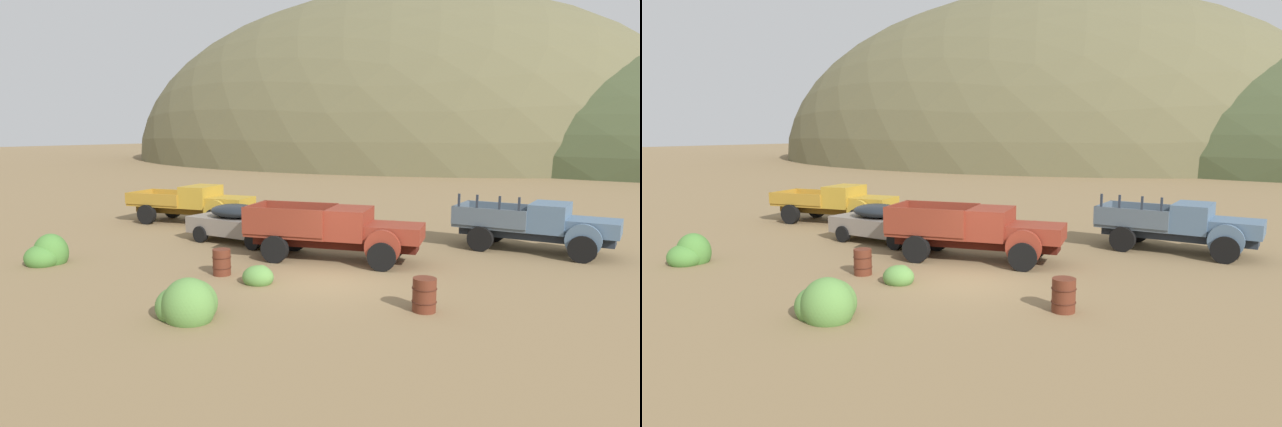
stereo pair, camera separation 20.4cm
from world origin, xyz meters
TOP-DOWN VIEW (x-y plane):
  - ground_plane at (0.00, 0.00)m, footprint 300.00×300.00m
  - hill_center at (-28.59, 69.54)m, footprint 90.27×69.52m
  - truck_mustard at (-10.77, 5.79)m, footprint 6.57×3.30m
  - car_primer_gray at (-5.98, 3.27)m, footprint 4.73×2.14m
  - truck_rust_red at (-0.86, 2.62)m, footprint 6.47×3.43m
  - truck_chalk_blue at (4.98, 7.73)m, footprint 5.84×2.45m
  - oil_drum_foreground at (3.51, -1.16)m, footprint 0.64×0.64m
  - oil_drum_by_truck at (-3.29, -1.12)m, footprint 0.61×0.61m
  - bush_front_right at (-1.70, -1.25)m, footprint 0.98×0.89m
  - bush_near_barrel at (-9.47, -3.14)m, footprint 1.25×1.44m
  - bush_front_left at (-1.29, -4.65)m, footprint 1.64×1.53m
  - bush_back_edge at (-15.69, 10.03)m, footprint 1.48×1.25m
  - bush_between_trucks at (-6.92, 8.97)m, footprint 0.63×0.51m
  - bush_lone_scrub at (-6.21, 5.45)m, footprint 1.19×0.96m

SIDE VIEW (x-z plane):
  - ground_plane at x=0.00m, z-range 0.00..0.00m
  - hill_center at x=-28.59m, z-range -25.57..25.57m
  - bush_between_trucks at x=-6.92m, z-range -0.12..0.39m
  - bush_front_right at x=-1.70m, z-range -0.16..0.54m
  - bush_lone_scrub at x=-6.21m, z-range -0.27..0.82m
  - bush_back_edge at x=-15.69m, z-range -0.31..0.93m
  - bush_near_barrel at x=-9.47m, z-range -0.36..0.97m
  - bush_front_left at x=-1.29m, z-range -0.35..1.02m
  - oil_drum_by_truck at x=-3.29m, z-range 0.00..0.84m
  - oil_drum_foreground at x=3.51m, z-range 0.00..0.87m
  - car_primer_gray at x=-5.98m, z-range 0.03..1.60m
  - truck_mustard at x=-10.77m, z-range 0.05..1.94m
  - truck_chalk_blue at x=4.98m, z-range -0.08..2.08m
  - truck_rust_red at x=-0.86m, z-range 0.06..1.97m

